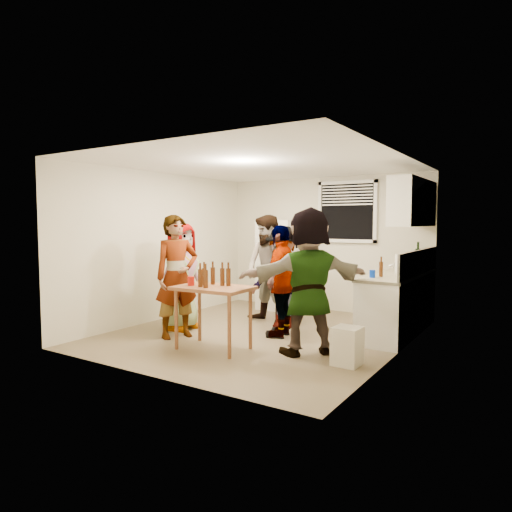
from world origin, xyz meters
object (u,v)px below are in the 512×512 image
Objects in this scene: red_cup at (191,286)px; guest_orange at (308,353)px; beer_bottle_table at (222,286)px; kettle at (400,272)px; trash_bin at (347,344)px; refrigerator at (280,265)px; guest_black at (281,336)px; guest_back_right at (283,327)px; beer_bottle_counter at (381,277)px; blue_cup at (372,278)px; guest_stripe at (178,337)px; guest_back_left at (268,323)px; guest_grey at (182,329)px; wine_bottle at (417,268)px; serving_table at (214,349)px.

red_cup is 1.75m from guest_orange.
beer_bottle_table is 1.92× the size of red_cup.
kettle is 0.53× the size of trash_bin.
refrigerator is 1.05× the size of guest_black.
guest_back_right is at bearing -162.42° from guest_black.
beer_bottle_counter is at bearing 40.74° from red_cup.
guest_orange is at bearing 18.64° from beer_bottle_table.
kettle is at bearing 53.67° from beer_bottle_table.
beer_bottle_counter is 2.63m from red_cup.
trash_bin reaches higher than guest_orange.
trash_bin is 2.02m from guest_back_right.
red_cup is at bearing -123.54° from kettle.
blue_cup is 1.56m from guest_black.
guest_stripe is at bearing -93.65° from refrigerator.
kettle reaches higher than guest_back_left.
guest_back_left is (-0.26, 1.60, -0.83)m from beer_bottle_table.
beer_bottle_counter is 0.13× the size of guest_back_right.
kettle reaches higher than guest_orange.
refrigerator reaches higher than guest_orange.
guest_grey is (-2.86, -1.78, -0.90)m from kettle.
guest_stripe is 1.09× the size of guest_black.
wine_bottle is 2.64m from guest_back_left.
blue_cup is (-0.22, -1.66, 0.00)m from wine_bottle.
guest_back_left is at bearing 148.29° from guest_back_right.
beer_bottle_table is (0.71, -2.80, -0.02)m from refrigerator.
red_cup is 1.03m from guest_stripe.
serving_table reaches higher than guest_black.
guest_black is at bearing -124.81° from wine_bottle.
beer_bottle_table is at bearing -30.28° from guest_black.
trash_bin is at bearing -48.03° from guest_back_right.
serving_table is 0.88m from red_cup.
guest_grey is at bearing -140.00° from wine_bottle.
trash_bin is 0.25× the size of guest_stripe.
kettle is 0.71m from wine_bottle.
refrigerator reaches higher than trash_bin.
blue_cup reaches higher than guest_back_left.
guest_stripe is (-2.52, -1.41, -0.90)m from beer_bottle_counter.
trash_bin is 2.56m from guest_stripe.
wine_bottle is at bearing 87.51° from trash_bin.
serving_table is 0.61× the size of guest_back_right.
red_cup is 1.59m from guest_black.
wine_bottle reaches higher than guest_grey.
wine_bottle is 3.86m from red_cup.
blue_cup is 0.07× the size of guest_back_right.
beer_bottle_counter is 0.13× the size of guest_grey.
beer_bottle_table is 1.22m from guest_stripe.
guest_grey is at bearing -163.26° from blue_cup.
guest_back_right is at bearing -10.88° from guest_stripe.
red_cup reaches higher than serving_table.
beer_bottle_counter is at bearing 104.39° from guest_black.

